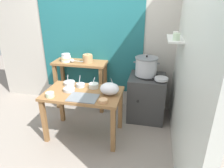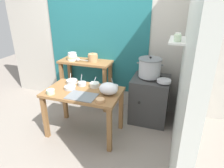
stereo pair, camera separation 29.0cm
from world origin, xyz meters
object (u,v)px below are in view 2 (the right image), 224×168
at_px(prep_bowl_2, 114,87).
at_px(prep_bowl_6, 100,100).
at_px(prep_table, 83,98).
at_px(prep_bowl_5, 70,87).
at_px(ladle, 78,59).
at_px(bowl_stack_enamel, 72,57).
at_px(prep_bowl_0, 95,85).
at_px(clay_pot, 93,58).
at_px(back_shelf_table, 86,72).
at_px(wide_pan, 164,81).
at_px(serving_tray, 82,96).
at_px(prep_bowl_1, 72,81).
at_px(prep_bowl_4, 51,92).
at_px(stove_block, 150,99).
at_px(prep_bowl_3, 82,84).
at_px(plastic_bag, 108,89).
at_px(steamer_pot, 150,67).

bearing_deg(prep_bowl_2, prep_bowl_6, -94.12).
xyz_separation_m(prep_table, prep_bowl_5, (-0.21, -0.00, 0.14)).
bearing_deg(ladle, bowl_stack_enamel, 164.52).
distance_m(prep_table, prep_bowl_0, 0.26).
relative_size(clay_pot, prep_bowl_6, 1.53).
xyz_separation_m(back_shelf_table, wide_pan, (1.44, -0.28, 0.12)).
distance_m(serving_tray, prep_bowl_0, 0.35).
distance_m(clay_pot, prep_bowl_1, 0.67).
distance_m(back_shelf_table, prep_bowl_4, 1.07).
relative_size(back_shelf_table, wide_pan, 4.53).
relative_size(stove_block, prep_bowl_1, 4.51).
relative_size(prep_bowl_2, prep_bowl_3, 0.93).
distance_m(prep_bowl_0, prep_bowl_4, 0.64).
height_order(bowl_stack_enamel, ladle, bowl_stack_enamel).
bearing_deg(ladle, stove_block, -2.42).
xyz_separation_m(back_shelf_table, prep_bowl_1, (0.05, -0.62, 0.07)).
bearing_deg(bowl_stack_enamel, prep_table, -53.86).
bearing_deg(bowl_stack_enamel, back_shelf_table, 8.71).
height_order(ladle, wide_pan, ladle).
bearing_deg(prep_bowl_0, plastic_bag, -30.45).
height_order(plastic_bag, prep_bowl_5, plastic_bag).
bearing_deg(bowl_stack_enamel, serving_tray, -56.28).
bearing_deg(prep_bowl_1, plastic_bag, -16.28).
bearing_deg(wide_pan, bowl_stack_enamel, 171.62).
height_order(stove_block, prep_bowl_3, prep_bowl_3).
height_order(steamer_pot, wide_pan, steamer_pot).
xyz_separation_m(serving_tray, prep_bowl_2, (0.33, 0.40, 0.02)).
bearing_deg(prep_table, wide_pan, 26.91).
xyz_separation_m(prep_table, prep_bowl_0, (0.11, 0.18, 0.15)).
bearing_deg(prep_bowl_2, steamer_pot, 47.74).
relative_size(prep_bowl_0, prep_bowl_4, 1.34).
bearing_deg(prep_bowl_4, prep_bowl_2, 30.65).
relative_size(stove_block, prep_bowl_2, 4.83).
bearing_deg(steamer_pot, prep_bowl_4, -142.09).
xyz_separation_m(wide_pan, prep_bowl_4, (-1.48, -0.78, -0.05)).
height_order(serving_tray, prep_bowl_3, prep_bowl_3).
height_order(bowl_stack_enamel, prep_bowl_0, bowl_stack_enamel).
distance_m(prep_bowl_1, prep_bowl_4, 0.45).
height_order(wide_pan, prep_bowl_1, prep_bowl_1).
bearing_deg(prep_bowl_2, back_shelf_table, 140.65).
xyz_separation_m(clay_pot, plastic_bag, (0.58, -0.82, -0.16)).
relative_size(ladle, prep_bowl_4, 2.18).
bearing_deg(prep_bowl_0, steamer_pot, 36.80).
xyz_separation_m(serving_tray, prep_bowl_0, (0.05, 0.35, 0.03)).
height_order(stove_block, serving_tray, stove_block).
distance_m(prep_bowl_0, prep_bowl_3, 0.21).
height_order(plastic_bag, prep_bowl_4, plastic_bag).
bearing_deg(prep_bowl_4, prep_bowl_5, 51.98).
height_order(prep_table, bowl_stack_enamel, bowl_stack_enamel).
xyz_separation_m(prep_bowl_1, prep_bowl_5, (0.09, -0.21, -0.00)).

